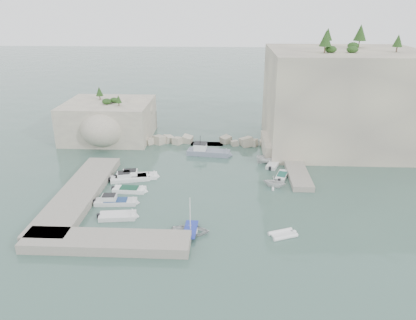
{
  "coord_description": "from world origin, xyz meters",
  "views": [
    {
      "loc": [
        2.76,
        -49.23,
        24.49
      ],
      "look_at": [
        0.0,
        6.0,
        3.0
      ],
      "focal_mm": 35.0,
      "sensor_mm": 36.0,
      "label": 1
    }
  ],
  "objects_px": {
    "motorboat_a": "(137,178)",
    "tender_east_b": "(282,178)",
    "motorboat_b": "(130,180)",
    "inflatable_dinghy": "(283,236)",
    "motorboat_c": "(130,191)",
    "work_boat": "(209,155)",
    "tender_east_a": "(274,187)",
    "tender_east_d": "(269,163)",
    "motorboat_d": "(116,204)",
    "tender_east_c": "(273,166)",
    "motorboat_e": "(118,218)",
    "rowboat": "(190,233)"
  },
  "relations": [
    {
      "from": "motorboat_a",
      "to": "tender_east_b",
      "type": "distance_m",
      "value": 21.79
    },
    {
      "from": "tender_east_b",
      "to": "tender_east_d",
      "type": "bearing_deg",
      "value": 31.25
    },
    {
      "from": "motorboat_b",
      "to": "motorboat_c",
      "type": "bearing_deg",
      "value": -93.71
    },
    {
      "from": "rowboat",
      "to": "tender_east_a",
      "type": "height_order",
      "value": "tender_east_a"
    },
    {
      "from": "motorboat_e",
      "to": "tender_east_d",
      "type": "xyz_separation_m",
      "value": [
        20.06,
        19.23,
        0.0
      ]
    },
    {
      "from": "motorboat_a",
      "to": "work_boat",
      "type": "height_order",
      "value": "work_boat"
    },
    {
      "from": "tender_east_a",
      "to": "tender_east_d",
      "type": "xyz_separation_m",
      "value": [
        0.08,
        9.21,
        0.0
      ]
    },
    {
      "from": "tender_east_b",
      "to": "work_boat",
      "type": "relative_size",
      "value": 0.53
    },
    {
      "from": "motorboat_b",
      "to": "tender_east_c",
      "type": "relative_size",
      "value": 1.32
    },
    {
      "from": "motorboat_b",
      "to": "tender_east_b",
      "type": "xyz_separation_m",
      "value": [
        22.53,
        1.94,
        0.0
      ]
    },
    {
      "from": "motorboat_b",
      "to": "inflatable_dinghy",
      "type": "distance_m",
      "value": 25.21
    },
    {
      "from": "rowboat",
      "to": "inflatable_dinghy",
      "type": "relative_size",
      "value": 1.34
    },
    {
      "from": "tender_east_b",
      "to": "work_boat",
      "type": "distance_m",
      "value": 14.74
    },
    {
      "from": "motorboat_a",
      "to": "inflatable_dinghy",
      "type": "relative_size",
      "value": 2.06
    },
    {
      "from": "motorboat_b",
      "to": "tender_east_a",
      "type": "distance_m",
      "value": 21.07
    },
    {
      "from": "motorboat_a",
      "to": "tender_east_a",
      "type": "bearing_deg",
      "value": -14.19
    },
    {
      "from": "motorboat_e",
      "to": "inflatable_dinghy",
      "type": "height_order",
      "value": "motorboat_e"
    },
    {
      "from": "tender_east_a",
      "to": "tender_east_b",
      "type": "bearing_deg",
      "value": -4.09
    },
    {
      "from": "motorboat_e",
      "to": "tender_east_a",
      "type": "xyz_separation_m",
      "value": [
        19.98,
        10.02,
        0.0
      ]
    },
    {
      "from": "motorboat_d",
      "to": "tender_east_a",
      "type": "distance_m",
      "value": 22.1
    },
    {
      "from": "motorboat_e",
      "to": "tender_east_d",
      "type": "bearing_deg",
      "value": 36.39
    },
    {
      "from": "motorboat_b",
      "to": "inflatable_dinghy",
      "type": "bearing_deg",
      "value": -49.85
    },
    {
      "from": "motorboat_a",
      "to": "inflatable_dinghy",
      "type": "xyz_separation_m",
      "value": [
        19.91,
        -15.16,
        0.0
      ]
    },
    {
      "from": "motorboat_c",
      "to": "work_boat",
      "type": "height_order",
      "value": "work_boat"
    },
    {
      "from": "motorboat_b",
      "to": "work_boat",
      "type": "bearing_deg",
      "value": 30.38
    },
    {
      "from": "motorboat_c",
      "to": "motorboat_d",
      "type": "distance_m",
      "value": 3.89
    },
    {
      "from": "motorboat_c",
      "to": "motorboat_e",
      "type": "relative_size",
      "value": 1.01
    },
    {
      "from": "tender_east_a",
      "to": "work_boat",
      "type": "xyz_separation_m",
      "value": [
        -9.97,
        12.51,
        0.0
      ]
    },
    {
      "from": "motorboat_d",
      "to": "motorboat_a",
      "type": "bearing_deg",
      "value": 79.63
    },
    {
      "from": "motorboat_b",
      "to": "motorboat_a",
      "type": "bearing_deg",
      "value": 28.68
    },
    {
      "from": "motorboat_c",
      "to": "tender_east_a",
      "type": "height_order",
      "value": "tender_east_a"
    },
    {
      "from": "motorboat_b",
      "to": "motorboat_e",
      "type": "height_order",
      "value": "motorboat_b"
    },
    {
      "from": "motorboat_a",
      "to": "rowboat",
      "type": "distance_m",
      "value": 17.85
    },
    {
      "from": "motorboat_c",
      "to": "tender_east_b",
      "type": "bearing_deg",
      "value": 17.55
    },
    {
      "from": "motorboat_e",
      "to": "tender_east_b",
      "type": "xyz_separation_m",
      "value": [
        21.47,
        13.27,
        0.0
      ]
    },
    {
      "from": "tender_east_a",
      "to": "tender_east_d",
      "type": "distance_m",
      "value": 9.22
    },
    {
      "from": "motorboat_d",
      "to": "tender_east_b",
      "type": "distance_m",
      "value": 24.62
    },
    {
      "from": "inflatable_dinghy",
      "to": "tender_east_c",
      "type": "bearing_deg",
      "value": 64.75
    },
    {
      "from": "tender_east_a",
      "to": "motorboat_d",
      "type": "bearing_deg",
      "value": 127.27
    },
    {
      "from": "motorboat_b",
      "to": "tender_east_d",
      "type": "bearing_deg",
      "value": 5.55
    },
    {
      "from": "tender_east_d",
      "to": "motorboat_c",
      "type": "bearing_deg",
      "value": 109.83
    },
    {
      "from": "motorboat_c",
      "to": "motorboat_e",
      "type": "bearing_deg",
      "value": -85.3
    },
    {
      "from": "rowboat",
      "to": "tender_east_d",
      "type": "distance_m",
      "value": 24.8
    },
    {
      "from": "motorboat_c",
      "to": "rowboat",
      "type": "height_order",
      "value": "rowboat"
    },
    {
      "from": "motorboat_a",
      "to": "work_boat",
      "type": "xyz_separation_m",
      "value": [
        10.29,
        10.46,
        0.0
      ]
    },
    {
      "from": "tender_east_b",
      "to": "motorboat_c",
      "type": "bearing_deg",
      "value": 122.95
    },
    {
      "from": "motorboat_d",
      "to": "tender_east_d",
      "type": "xyz_separation_m",
      "value": [
        21.25,
        15.57,
        0.0
      ]
    },
    {
      "from": "rowboat",
      "to": "tender_east_b",
      "type": "relative_size",
      "value": 1.04
    },
    {
      "from": "motorboat_c",
      "to": "motorboat_a",
      "type": "bearing_deg",
      "value": 92.54
    },
    {
      "from": "rowboat",
      "to": "tender_east_d",
      "type": "bearing_deg",
      "value": -24.19
    }
  ]
}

